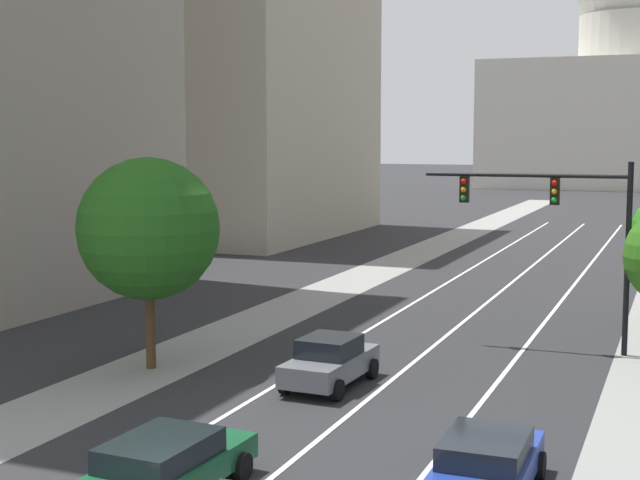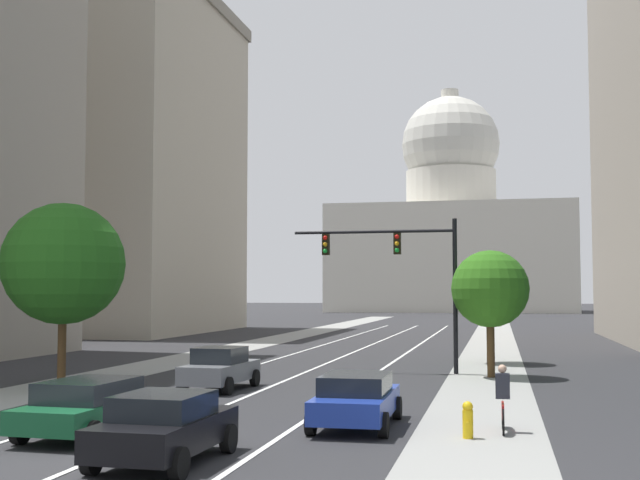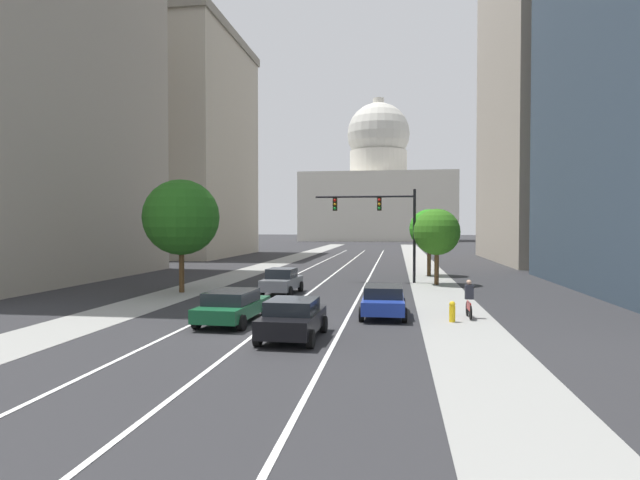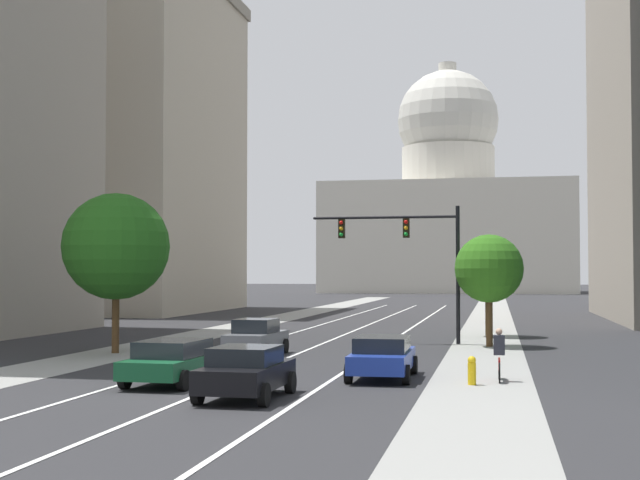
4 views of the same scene
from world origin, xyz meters
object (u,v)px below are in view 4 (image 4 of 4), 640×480
(car_black, at_px, (246,371))
(car_green, at_px, (175,360))
(cyclist, at_px, (499,355))
(street_tree_mid_left, at_px, (116,247))
(capitol_building, at_px, (448,210))
(car_blue, at_px, (382,356))
(fire_hydrant, at_px, (472,370))
(street_tree_mid_right, at_px, (489,269))
(traffic_signal_mast, at_px, (412,246))
(car_gray, at_px, (256,337))
(street_tree_near_right, at_px, (488,266))

(car_black, distance_m, car_green, 4.21)
(car_green, bearing_deg, cyclist, -72.72)
(car_green, distance_m, street_tree_mid_left, 12.09)
(capitol_building, relative_size, car_blue, 9.63)
(fire_hydrant, bearing_deg, street_tree_mid_right, 88.34)
(car_black, bearing_deg, car_blue, -28.73)
(car_green, bearing_deg, traffic_signal_mast, -16.27)
(car_black, height_order, street_tree_mid_left, street_tree_mid_left)
(traffic_signal_mast, height_order, fire_hydrant, traffic_signal_mast)
(cyclist, bearing_deg, car_black, 127.45)
(car_gray, height_order, street_tree_near_right, street_tree_near_right)
(car_green, relative_size, car_gray, 1.16)
(car_blue, relative_size, car_gray, 1.08)
(car_gray, height_order, street_tree_mid_right, street_tree_mid_right)
(car_blue, distance_m, traffic_signal_mast, 15.23)
(capitol_building, xyz_separation_m, car_green, (-1.58, -133.23, -13.97))
(fire_hydrant, bearing_deg, car_blue, 159.56)
(traffic_signal_mast, relative_size, fire_hydrant, 8.09)
(car_black, xyz_separation_m, cyclist, (6.96, 5.43, 0.08))
(car_gray, bearing_deg, traffic_signal_mast, -35.25)
(car_gray, bearing_deg, cyclist, -122.14)
(car_blue, height_order, street_tree_mid_left, street_tree_mid_left)
(capitol_building, height_order, car_green, capitol_building)
(street_tree_mid_right, bearing_deg, capitol_building, 93.97)
(car_black, xyz_separation_m, car_gray, (-3.15, 12.49, 0.02))
(street_tree_mid_left, relative_size, street_tree_mid_right, 1.31)
(street_tree_near_right, xyz_separation_m, street_tree_mid_right, (0.12, -6.72, -0.19))
(car_green, bearing_deg, capitol_building, 1.98)
(capitol_building, bearing_deg, street_tree_near_right, -85.85)
(traffic_signal_mast, bearing_deg, car_blue, -88.50)
(car_blue, distance_m, car_gray, 9.48)
(street_tree_mid_left, bearing_deg, fire_hydrant, -27.23)
(car_black, height_order, car_gray, car_gray)
(capitol_building, xyz_separation_m, car_gray, (-1.58, -123.54, -13.92))
(cyclist, bearing_deg, street_tree_mid_right, 1.25)
(car_blue, height_order, street_tree_mid_right, street_tree_mid_right)
(car_black, bearing_deg, cyclist, -50.49)
(capitol_building, height_order, street_tree_mid_left, capitol_building)
(car_black, distance_m, street_tree_near_right, 26.68)
(cyclist, relative_size, street_tree_mid_left, 0.24)
(car_gray, xyz_separation_m, street_tree_mid_right, (9.69, 6.50, 2.91))
(car_black, bearing_deg, car_gray, 15.69)
(car_blue, bearing_deg, cyclist, -90.25)
(car_green, xyz_separation_m, street_tree_mid_right, (9.69, 16.19, 2.96))
(car_blue, bearing_deg, car_gray, 40.99)
(capitol_building, bearing_deg, car_green, -90.68)
(traffic_signal_mast, bearing_deg, capitol_building, 92.14)
(car_blue, bearing_deg, capitol_building, 1.40)
(capitol_building, distance_m, street_tree_mid_left, 124.36)
(car_black, bearing_deg, traffic_signal_mast, -6.33)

